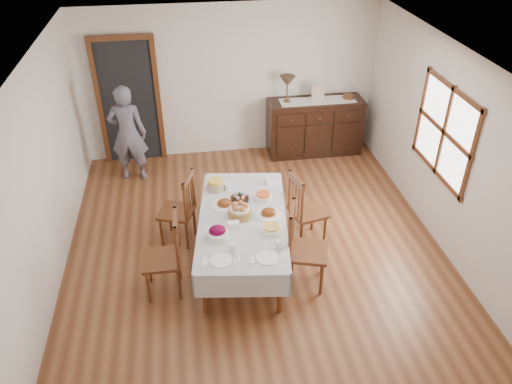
{
  "coord_description": "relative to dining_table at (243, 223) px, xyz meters",
  "views": [
    {
      "loc": [
        -0.79,
        -5.04,
        4.36
      ],
      "look_at": [
        0.0,
        0.1,
        0.95
      ],
      "focal_mm": 35.0,
      "sensor_mm": 36.0,
      "label": 1
    }
  ],
  "objects": [
    {
      "name": "glass_far_b",
      "position": [
        0.43,
        0.7,
        0.14
      ],
      "size": [
        0.06,
        0.06,
        0.11
      ],
      "color": "white",
      "rests_on": "dining_table"
    },
    {
      "name": "picture_frame",
      "position": [
        1.66,
        2.78,
        0.49
      ],
      "size": [
        0.22,
        0.08,
        0.28
      ],
      "color": "tan",
      "rests_on": "sideboard"
    },
    {
      "name": "ground",
      "position": [
        0.2,
        0.09,
        -0.64
      ],
      "size": [
        6.0,
        6.0,
        0.0
      ],
      "primitive_type": "plane",
      "color": "brown"
    },
    {
      "name": "setting_right",
      "position": [
        0.21,
        -0.76,
        0.11
      ],
      "size": [
        0.44,
        0.31,
        0.1
      ],
      "color": "white",
      "rests_on": "dining_table"
    },
    {
      "name": "table_lamp",
      "position": [
        1.13,
        2.82,
        0.71
      ],
      "size": [
        0.26,
        0.26,
        0.46
      ],
      "color": "brown",
      "rests_on": "sideboard"
    },
    {
      "name": "setting_left",
      "position": [
        -0.3,
        -0.73,
        0.11
      ],
      "size": [
        0.44,
        0.31,
        0.1
      ],
      "color": "white",
      "rests_on": "dining_table"
    },
    {
      "name": "carrot_bowl",
      "position": [
        0.32,
        0.35,
        0.13
      ],
      "size": [
        0.22,
        0.22,
        0.09
      ],
      "color": "white",
      "rests_on": "dining_table"
    },
    {
      "name": "glass_far_a",
      "position": [
        -0.12,
        0.64,
        0.13
      ],
      "size": [
        0.07,
        0.07,
        0.09
      ],
      "color": "white",
      "rests_on": "dining_table"
    },
    {
      "name": "bread_basket",
      "position": [
        -0.03,
        0.02,
        0.17
      ],
      "size": [
        0.29,
        0.29,
        0.19
      ],
      "color": "olive",
      "rests_on": "dining_table"
    },
    {
      "name": "dining_table",
      "position": [
        0.0,
        0.0,
        0.0
      ],
      "size": [
        1.35,
        2.23,
        0.72
      ],
      "rotation": [
        0.0,
        0.0,
        -0.14
      ],
      "color": "#BABABF",
      "rests_on": "ground"
    },
    {
      "name": "deco_bowl",
      "position": [
        2.22,
        2.81,
        0.38
      ],
      "size": [
        0.2,
        0.2,
        0.06
      ],
      "color": "#582D17",
      "rests_on": "sideboard"
    },
    {
      "name": "chair_left_near",
      "position": [
        -0.95,
        -0.37,
        -0.09
      ],
      "size": [
        0.45,
        0.45,
        1.08
      ],
      "rotation": [
        0.0,
        0.0,
        -1.58
      ],
      "color": "#582D17",
      "rests_on": "ground"
    },
    {
      "name": "sideboard",
      "position": [
        1.64,
        2.81,
        -0.14
      ],
      "size": [
        1.65,
        0.59,
        0.99
      ],
      "color": "black",
      "rests_on": "ground"
    },
    {
      "name": "person",
      "position": [
        -1.52,
        2.38,
        0.22
      ],
      "size": [
        0.57,
        0.4,
        1.72
      ],
      "primitive_type": "imported",
      "rotation": [
        0.0,
        0.0,
        3.03
      ],
      "color": "slate",
      "rests_on": "ground"
    },
    {
      "name": "runner",
      "position": [
        1.66,
        2.78,
        0.36
      ],
      "size": [
        1.3,
        0.35,
        0.01
      ],
      "color": "silver",
      "rests_on": "sideboard"
    },
    {
      "name": "room_shell",
      "position": [
        0.05,
        0.51,
        1.01
      ],
      "size": [
        5.02,
        6.02,
        2.65
      ],
      "color": "silver",
      "rests_on": "ground"
    },
    {
      "name": "butter_dish",
      "position": [
        -0.13,
        -0.18,
        0.12
      ],
      "size": [
        0.15,
        0.11,
        0.07
      ],
      "color": "white",
      "rests_on": "dining_table"
    },
    {
      "name": "ham_platter_b",
      "position": [
        0.33,
        -0.01,
        0.12
      ],
      "size": [
        0.31,
        0.31,
        0.11
      ],
      "color": "white",
      "rests_on": "dining_table"
    },
    {
      "name": "egg_basket",
      "position": [
        0.01,
        0.37,
        0.12
      ],
      "size": [
        0.24,
        0.24,
        0.1
      ],
      "color": "black",
      "rests_on": "dining_table"
    },
    {
      "name": "casserole_dish",
      "position": [
        0.3,
        -0.33,
        0.12
      ],
      "size": [
        0.25,
        0.25,
        0.07
      ],
      "color": "white",
      "rests_on": "dining_table"
    },
    {
      "name": "chair_right_near",
      "position": [
        0.66,
        -0.48,
        -0.07
      ],
      "size": [
        0.58,
        0.58,
        1.11
      ],
      "rotation": [
        0.0,
        0.0,
        1.28
      ],
      "color": "#582D17",
      "rests_on": "ground"
    },
    {
      "name": "pineapple_bowl",
      "position": [
        -0.27,
        0.68,
        0.16
      ],
      "size": [
        0.23,
        0.23,
        0.14
      ],
      "color": "tan",
      "rests_on": "dining_table"
    },
    {
      "name": "chair_left_far",
      "position": [
        -0.77,
        0.58,
        -0.1
      ],
      "size": [
        0.56,
        0.56,
        1.06
      ],
      "rotation": [
        0.0,
        0.0,
        -1.9
      ],
      "color": "#582D17",
      "rests_on": "ground"
    },
    {
      "name": "chair_right_far",
      "position": [
        0.87,
        0.31,
        -0.1
      ],
      "size": [
        0.53,
        0.53,
        1.05
      ],
      "rotation": [
        0.0,
        0.0,
        1.8
      ],
      "color": "#582D17",
      "rests_on": "ground"
    },
    {
      "name": "beet_bowl",
      "position": [
        -0.34,
        -0.35,
        0.15
      ],
      "size": [
        0.26,
        0.26,
        0.15
      ],
      "color": "white",
      "rests_on": "dining_table"
    },
    {
      "name": "ham_platter_a",
      "position": [
        -0.19,
        0.28,
        0.12
      ],
      "size": [
        0.33,
        0.33,
        0.11
      ],
      "color": "white",
      "rests_on": "dining_table"
    }
  ]
}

